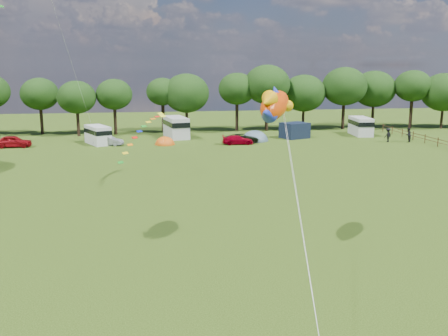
{
  "coord_description": "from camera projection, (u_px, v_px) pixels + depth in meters",
  "views": [
    {
      "loc": [
        -4.71,
        -21.63,
        10.22
      ],
      "look_at": [
        0.0,
        8.0,
        4.0
      ],
      "focal_mm": 40.0,
      "sensor_mm": 36.0,
      "label": 1
    }
  ],
  "objects": [
    {
      "name": "awning_navy",
      "position": [
        295.0,
        130.0,
        70.78
      ],
      "size": [
        4.32,
        3.96,
        2.19
      ],
      "primitive_type": "cube",
      "rotation": [
        0.0,
        0.0,
        0.38
      ],
      "color": "black",
      "rests_on": "ground"
    },
    {
      "name": "tent_greyblue",
      "position": [
        255.0,
        140.0,
        68.56
      ],
      "size": [
        3.75,
        4.11,
        2.79
      ],
      "color": "#49606B",
      "rests_on": "ground"
    },
    {
      "name": "car_a",
      "position": [
        13.0,
        141.0,
        62.77
      ],
      "size": [
        4.58,
        1.86,
        1.52
      ],
      "primitive_type": "imported",
      "rotation": [
        0.0,
        0.0,
        1.56
      ],
      "color": "maroon",
      "rests_on": "ground"
    },
    {
      "name": "fish_kite",
      "position": [
        273.0,
        105.0,
        26.75
      ],
      "size": [
        2.94,
        3.98,
        2.15
      ],
      "rotation": [
        0.0,
        -0.21,
        1.05
      ],
      "color": "#D53C03",
      "rests_on": "ground"
    },
    {
      "name": "streamer_kite_b",
      "position": [
        145.0,
        129.0,
        43.82
      ],
      "size": [
        4.33,
        4.74,
        3.82
      ],
      "rotation": [
        0.0,
        0.0,
        0.8
      ],
      "color": "#F9FF26",
      "rests_on": "ground"
    },
    {
      "name": "tree_line",
      "position": [
        210.0,
        91.0,
        76.42
      ],
      "size": [
        102.98,
        10.98,
        10.27
      ],
      "color": "black",
      "rests_on": "ground"
    },
    {
      "name": "campervan_d",
      "position": [
        361.0,
        126.0,
        73.69
      ],
      "size": [
        2.87,
        5.6,
        2.64
      ],
      "rotation": [
        0.0,
        0.0,
        1.46
      ],
      "color": "silver",
      "rests_on": "ground"
    },
    {
      "name": "campervan_b",
      "position": [
        98.0,
        134.0,
        65.33
      ],
      "size": [
        3.92,
        5.34,
        2.41
      ],
      "rotation": [
        0.0,
        0.0,
        1.99
      ],
      "color": "silver",
      "rests_on": "ground"
    },
    {
      "name": "tent_orange",
      "position": [
        165.0,
        144.0,
        65.18
      ],
      "size": [
        2.65,
        2.9,
        2.07
      ],
      "color": "#D6560F",
      "rests_on": "ground"
    },
    {
      "name": "fence",
      "position": [
        445.0,
        143.0,
        61.85
      ],
      "size": [
        0.12,
        33.12,
        1.2
      ],
      "color": "#472D19",
      "rests_on": "ground"
    },
    {
      "name": "walker_b",
      "position": [
        388.0,
        135.0,
        67.11
      ],
      "size": [
        1.37,
        1.09,
        1.93
      ],
      "primitive_type": "imported",
      "rotation": [
        0.0,
        0.0,
        3.62
      ],
      "color": "black",
      "rests_on": "ground"
    },
    {
      "name": "campervan_c",
      "position": [
        176.0,
        127.0,
        71.11
      ],
      "size": [
        3.58,
        6.37,
        2.95
      ],
      "rotation": [
        0.0,
        0.0,
        1.75
      ],
      "color": "silver",
      "rests_on": "ground"
    },
    {
      "name": "car_c",
      "position": [
        238.0,
        140.0,
        65.21
      ],
      "size": [
        4.01,
        1.88,
        1.18
      ],
      "primitive_type": "imported",
      "rotation": [
        0.0,
        0.0,
        1.51
      ],
      "color": "maroon",
      "rests_on": "ground"
    },
    {
      "name": "walker_a",
      "position": [
        408.0,
        135.0,
        67.01
      ],
      "size": [
        1.1,
        1.07,
        1.96
      ],
      "primitive_type": "imported",
      "rotation": [
        0.0,
        0.0,
        3.87
      ],
      "color": "black",
      "rests_on": "ground"
    },
    {
      "name": "car_d",
      "position": [
        242.0,
        138.0,
        66.44
      ],
      "size": [
        4.53,
        2.08,
        1.23
      ],
      "primitive_type": "imported",
      "rotation": [
        0.0,
        0.0,
        1.58
      ],
      "color": "black",
      "rests_on": "ground"
    },
    {
      "name": "ground_plane",
      "position": [
        250.0,
        284.0,
        23.71
      ],
      "size": [
        180.0,
        180.0,
        0.0
      ],
      "primitive_type": "plane",
      "color": "black",
      "rests_on": "ground"
    },
    {
      "name": "car_b",
      "position": [
        109.0,
        141.0,
        64.34
      ],
      "size": [
        3.67,
        2.21,
        1.22
      ],
      "primitive_type": "imported",
      "rotation": [
        0.0,
        0.0,
        1.28
      ],
      "color": "gray",
      "rests_on": "ground"
    }
  ]
}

